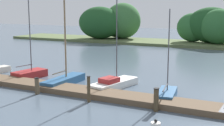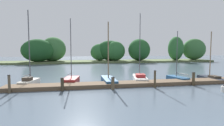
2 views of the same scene
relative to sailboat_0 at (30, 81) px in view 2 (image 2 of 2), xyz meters
The scene contains 14 objects.
dock_pier 9.95m from the sailboat_0, 12.31° to the right, with size 22.84×1.80×0.35m.
far_shore 30.92m from the sailboat_0, 66.49° to the left, with size 62.20×8.00×6.81m.
sailboat_0 is the anchor object (origin of this frame).
sailboat_1 3.97m from the sailboat_0, ahead, with size 1.77×3.01×6.56m.
sailboat_2 7.76m from the sailboat_0, ahead, with size 1.15×4.35×6.27m.
sailboat_3 11.39m from the sailboat_0, ahead, with size 2.18×4.48×7.38m.
sailboat_4 15.40m from the sailboat_0, ahead, with size 1.43×3.25×5.44m.
sailboat_5 19.38m from the sailboat_0, ahead, with size 1.25×4.30×5.46m.
mooring_piling_0 3.32m from the sailboat_0, 102.98° to the right, with size 0.23×0.23×1.48m.
mooring_piling_1 4.64m from the sailboat_0, 43.89° to the right, with size 0.31×0.31×1.13m.
mooring_piling_2 8.38m from the sailboat_0, 24.47° to the right, with size 0.32×0.32×1.09m.
mooring_piling_3 12.02m from the sailboat_0, 16.78° to the right, with size 0.22×0.22×1.58m.
mooring_piling_4 15.90m from the sailboat_0, 11.73° to the right, with size 0.31×0.31×1.29m.
channel_buoy_0 17.53m from the sailboat_0, 19.97° to the right, with size 0.44×0.44×0.61m.
Camera 2 is at (-5.06, -4.08, 3.55)m, focal length 29.20 mm.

